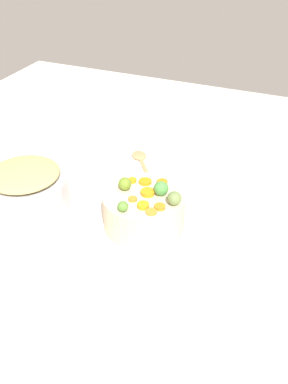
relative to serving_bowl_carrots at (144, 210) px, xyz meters
The scene contains 18 objects.
tabletop 0.08m from the serving_bowl_carrots, 45.12° to the left, with size 2.40×2.40×0.02m, color beige.
serving_bowl_carrots is the anchor object (origin of this frame).
metal_pot 0.35m from the serving_bowl_carrots, 73.70° to the right, with size 0.24×0.24×0.14m, color #B3B3BB.
stuffing_mound 0.36m from the serving_bowl_carrots, 73.70° to the right, with size 0.21×0.21×0.03m, color tan.
carrot_slice_0 0.10m from the serving_bowl_carrots, 129.96° to the right, with size 0.02×0.02×0.01m, color orange.
carrot_slice_1 0.10m from the serving_bowl_carrots, 158.67° to the left, with size 0.03×0.03×0.01m, color orange.
carrot_slice_2 0.06m from the serving_bowl_carrots, 131.14° to the left, with size 0.04×0.04×0.01m, color orange.
carrot_slice_3 0.10m from the serving_bowl_carrots, 57.41° to the left, with size 0.03×0.03×0.01m, color orange.
carrot_slice_4 0.07m from the serving_bowl_carrots, 30.97° to the right, with size 0.03×0.03×0.01m, color orange.
carrot_slice_5 0.08m from the serving_bowl_carrots, 20.53° to the left, with size 0.03×0.03×0.01m, color orange.
carrot_slice_6 0.10m from the serving_bowl_carrots, 35.86° to the left, with size 0.03×0.03×0.01m, color orange.
carrot_slice_7 0.09m from the serving_bowl_carrots, 160.51° to the right, with size 0.04×0.04×0.01m, color orange.
brussels_sprout_0 0.12m from the serving_bowl_carrots, 14.45° to the right, with size 0.03×0.03×0.03m, color #507E30.
brussels_sprout_1 0.09m from the serving_bowl_carrots, 114.91° to the left, with size 0.04×0.04×0.04m, color #44883C.
brussels_sprout_2 0.10m from the serving_bowl_carrots, 94.11° to the right, with size 0.04×0.04×0.04m, color olive.
brussels_sprout_3 0.12m from the serving_bowl_carrots, 84.53° to the left, with size 0.04×0.04×0.04m, color #607540.
wooden_spoon 0.35m from the serving_bowl_carrots, 156.17° to the right, with size 0.26×0.20×0.01m.
casserole_dish 0.40m from the serving_bowl_carrots, 14.77° to the left, with size 0.20×0.20×0.11m, color white.
Camera 1 is at (0.88, 0.35, 0.83)m, focal length 39.86 mm.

